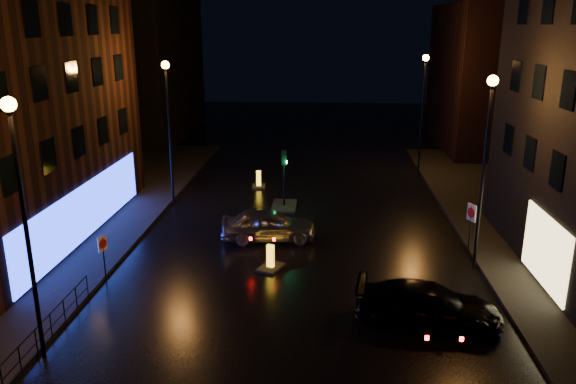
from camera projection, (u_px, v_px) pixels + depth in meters
name	position (u px, v px, depth m)	size (l,w,h in m)	color
ground	(289.00, 333.00, 19.55)	(120.00, 120.00, 0.00)	black
pavement_left	(21.00, 237.00, 28.08)	(12.00, 44.00, 0.15)	black
building_far_left	(142.00, 62.00, 52.03)	(8.00, 16.00, 14.00)	black
building_far_right	(490.00, 77.00, 47.45)	(8.00, 14.00, 12.00)	black
street_lamp_lnear	(21.00, 192.00, 16.55)	(0.44, 0.44, 8.37)	black
street_lamp_lfar	(168.00, 112.00, 31.84)	(0.44, 0.44, 8.37)	black
street_lamp_rnear	(486.00, 144.00, 23.19)	(0.44, 0.44, 8.37)	black
street_lamp_rfar	(423.00, 96.00, 38.48)	(0.44, 0.44, 8.37)	black
traffic_signal	(284.00, 199.00, 32.87)	(1.40, 2.40, 3.45)	black
guard_railing	(50.00, 320.00, 18.90)	(0.05, 6.04, 1.00)	black
silver_hatchback	(269.00, 225.00, 27.76)	(1.88, 4.66, 1.59)	#A3A5AA
dark_sedan	(428.00, 305.00, 19.92)	(2.09, 5.13, 1.49)	black
bollard_near	(271.00, 264.00, 24.60)	(1.28, 1.50, 1.11)	black
bollard_far	(259.00, 184.00, 36.96)	(0.95, 1.34, 1.11)	black
road_sign_left	(103.00, 248.00, 23.04)	(0.23, 0.47, 2.02)	black
road_sign_right	(471.00, 217.00, 25.72)	(0.29, 0.56, 2.45)	black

